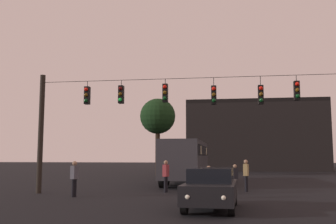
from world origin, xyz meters
TOP-DOWN VIEW (x-y plane):
  - ground_plane at (0.00, 24.50)m, footprint 168.00×168.00m
  - overhead_signal_span at (0.00, 11.44)m, footprint 16.36×0.44m
  - city_bus at (-0.97, 20.10)m, footprint 2.67×11.03m
  - car_near_right at (1.26, 6.62)m, footprint 2.04×4.42m
  - pedestrian_crossing_left at (-1.41, 12.90)m, footprint 0.34×0.42m
  - pedestrian_crossing_center at (1.03, 10.15)m, footprint 0.27×0.38m
  - pedestrian_crossing_right at (-5.49, 10.01)m, footprint 0.33×0.41m
  - pedestrian_near_bus at (2.32, 12.79)m, footprint 0.32×0.41m
  - pedestrian_trailing at (2.96, 14.03)m, footprint 0.33×0.41m
  - corner_building at (5.97, 48.19)m, footprint 18.15×13.18m
  - tree_left_silhouette at (-4.92, 30.45)m, footprint 3.64×3.64m

SIDE VIEW (x-z plane):
  - ground_plane at x=0.00m, z-range 0.00..0.00m
  - car_near_right at x=1.26m, z-range 0.04..1.56m
  - pedestrian_crossing_center at x=1.03m, z-range 0.09..1.60m
  - pedestrian_near_bus at x=2.32m, z-range 0.09..1.62m
  - pedestrian_crossing_right at x=-5.49m, z-range 0.12..1.84m
  - pedestrian_crossing_left at x=-1.41m, z-range 0.12..1.85m
  - pedestrian_trailing at x=2.96m, z-range 0.12..1.89m
  - city_bus at x=-0.97m, z-range 0.37..3.37m
  - overhead_signal_span at x=0.00m, z-range 0.76..7.15m
  - corner_building at x=5.97m, z-range 0.00..9.35m
  - tree_left_silhouette at x=-4.92m, z-range 2.03..9.88m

